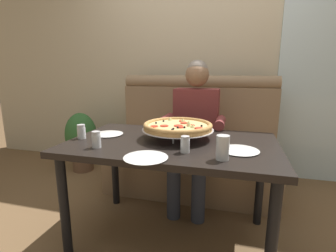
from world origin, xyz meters
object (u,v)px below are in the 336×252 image
object	(u,v)px
plate_far_side	(108,133)
pizza	(178,126)
patio_chair	(321,123)
shaker_pepper_flakes	(96,141)
potted_plant	(81,139)
booth_bench	(193,149)
drinking_glass	(223,149)
plate_near_right	(146,156)
dining_table	(172,153)
plate_near_left	(239,149)
shaker_parmesan	(81,133)
shaker_oregano	(185,146)
diner_main	(195,125)

from	to	relation	value
plate_far_side	pizza	bearing A→B (deg)	3.15
plate_far_side	patio_chair	bearing A→B (deg)	44.55
shaker_pepper_flakes	potted_plant	size ratio (longest dim) A/B	0.14
pizza	booth_bench	bearing A→B (deg)	91.51
shaker_pepper_flakes	drinking_glass	size ratio (longest dim) A/B	0.77
plate_near_right	patio_chair	distance (m)	2.79
plate_near_right	dining_table	bearing A→B (deg)	81.37
booth_bench	drinking_glass	size ratio (longest dim) A/B	12.41
plate_far_side	drinking_glass	xyz separation A→B (m)	(0.84, -0.32, 0.05)
plate_near_left	patio_chair	xyz separation A→B (m)	(1.03, 2.08, -0.21)
patio_chair	potted_plant	distance (m)	3.00
booth_bench	shaker_parmesan	xyz separation A→B (m)	(-0.62, -0.98, 0.37)
shaker_oregano	booth_bench	bearing A→B (deg)	96.77
shaker_parmesan	plate_near_left	world-z (taller)	shaker_parmesan
potted_plant	shaker_oregano	bearing A→B (deg)	-38.00
diner_main	plate_near_left	world-z (taller)	diner_main
diner_main	drinking_glass	size ratio (longest dim) A/B	9.74
booth_bench	patio_chair	xyz separation A→B (m)	(1.46, 1.09, 0.13)
plate_far_side	plate_near_right	bearing A→B (deg)	-42.80
booth_bench	pizza	bearing A→B (deg)	-88.49
plate_near_right	drinking_glass	size ratio (longest dim) A/B	1.84
plate_near_right	diner_main	bearing A→B (deg)	83.84
dining_table	plate_far_side	size ratio (longest dim) A/B	6.31
plate_far_side	drinking_glass	distance (m)	0.90
shaker_oregano	plate_near_right	size ratio (longest dim) A/B	0.40
shaker_pepper_flakes	pizza	bearing A→B (deg)	37.91
booth_bench	shaker_parmesan	size ratio (longest dim) A/B	16.61
shaker_parmesan	patio_chair	bearing A→B (deg)	44.88
booth_bench	shaker_oregano	world-z (taller)	booth_bench
dining_table	shaker_oregano	world-z (taller)	shaker_oregano
booth_bench	shaker_pepper_flakes	bearing A→B (deg)	-109.71
booth_bench	drinking_glass	xyz separation A→B (m)	(0.34, -1.15, 0.38)
drinking_glass	plate_near_left	bearing A→B (deg)	62.81
booth_bench	shaker_parmesan	bearing A→B (deg)	-122.29
dining_table	plate_far_side	distance (m)	0.51
shaker_oregano	potted_plant	world-z (taller)	shaker_oregano
potted_plant	booth_bench	bearing A→B (deg)	-2.68
shaker_oregano	patio_chair	size ratio (longest dim) A/B	0.11
dining_table	pizza	distance (m)	0.19
shaker_oregano	drinking_glass	xyz separation A→B (m)	(0.21, -0.06, 0.02)
plate_near_right	booth_bench	bearing A→B (deg)	87.51
pizza	shaker_oregano	world-z (taller)	pizza
dining_table	shaker_parmesan	xyz separation A→B (m)	(-0.62, -0.09, 0.13)
shaker_parmesan	drinking_glass	distance (m)	0.98
booth_bench	plate_near_left	distance (m)	1.12
plate_near_left	patio_chair	world-z (taller)	patio_chair
shaker_parmesan	patio_chair	xyz separation A→B (m)	(2.08, 2.07, -0.24)
pizza	shaker_pepper_flakes	size ratio (longest dim) A/B	4.86
pizza	drinking_glass	bearing A→B (deg)	-47.50
diner_main	booth_bench	bearing A→B (deg)	100.88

